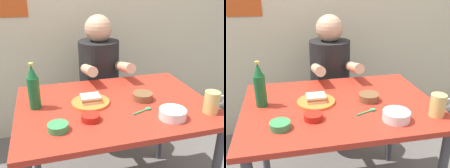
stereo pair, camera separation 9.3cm
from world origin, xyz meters
TOP-DOWN VIEW (x-y plane):
  - dining_table at (0.00, 0.00)m, footprint 1.10×0.80m
  - stool at (0.06, 0.63)m, footprint 0.34×0.34m
  - person_seated at (0.06, 0.62)m, footprint 0.33×0.56m
  - plate_orange at (-0.13, 0.03)m, footprint 0.22×0.22m
  - sandwich at (-0.13, 0.03)m, footprint 0.11×0.09m
  - beer_mug at (0.47, -0.25)m, footprint 0.13×0.08m
  - beer_bottle at (-0.44, 0.06)m, footprint 0.06×0.06m
  - condiment_bowl_brown at (0.18, -0.00)m, footprint 0.12×0.12m
  - rice_bowl_white at (0.24, -0.25)m, footprint 0.14×0.14m
  - dip_bowl_green at (-0.34, -0.21)m, footprint 0.10×0.10m
  - sambal_bowl_red at (-0.17, -0.16)m, footprint 0.10×0.10m
  - spoon at (0.14, -0.14)m, footprint 0.12×0.05m

SIDE VIEW (x-z plane):
  - stool at x=0.06m, z-range 0.12..0.57m
  - dining_table at x=0.00m, z-range 0.28..1.02m
  - spoon at x=0.14m, z-range 0.74..0.75m
  - plate_orange at x=-0.13m, z-range 0.74..0.75m
  - sambal_bowl_red at x=-0.17m, z-range 0.74..0.78m
  - dip_bowl_green at x=-0.34m, z-range 0.74..0.78m
  - condiment_bowl_brown at x=0.18m, z-range 0.74..0.78m
  - person_seated at x=0.06m, z-range 0.41..1.13m
  - rice_bowl_white at x=0.24m, z-range 0.74..0.79m
  - sandwich at x=-0.13m, z-range 0.75..0.79m
  - beer_mug at x=0.47m, z-range 0.74..0.86m
  - beer_bottle at x=-0.44m, z-range 0.73..0.99m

